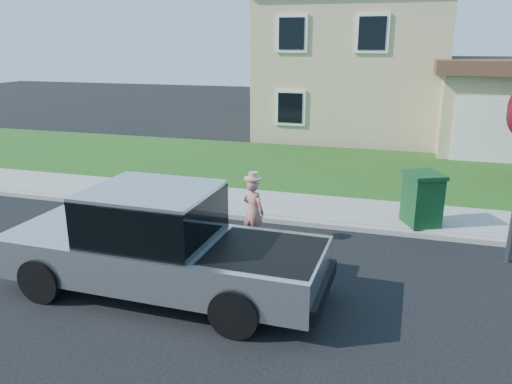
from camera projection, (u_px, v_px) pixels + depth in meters
ground at (258, 275)px, 9.55m from camera, size 80.00×80.00×0.00m
curb at (332, 226)px, 11.93m from camera, size 40.00×0.20×0.12m
sidewalk at (338, 211)px, 12.93m from camera, size 40.00×2.00×0.15m
lawn at (355, 171)px, 17.07m from camera, size 40.00×7.00×0.10m
house at (383, 67)px, 23.32m from camera, size 14.00×11.30×6.85m
pickup_truck at (161, 245)px, 8.66m from camera, size 5.85×2.30×1.91m
woman at (253, 210)px, 10.87m from camera, size 0.63×0.52×1.62m
trash_bin at (422, 198)px, 11.62m from camera, size 1.05×1.11×1.24m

